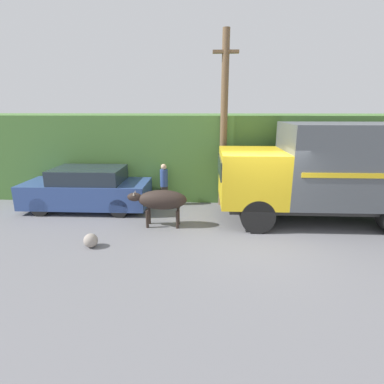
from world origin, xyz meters
The scene contains 8 objects.
ground_plane centered at (0.00, 0.00, 0.00)m, with size 60.00×60.00×0.00m, color slate.
hillside_embankment centered at (0.00, 5.90, 1.68)m, with size 32.00×5.25×3.36m.
cargo_truck centered at (2.39, 1.42, 1.74)m, with size 6.64×2.43×3.19m.
brown_cow centered at (-3.01, 0.77, 0.86)m, with size 1.87×0.62×1.18m.
parked_suv centered at (-5.95, 2.28, 0.76)m, with size 4.50×1.80×1.56m.
pedestrian_on_hill centered at (-3.21, 2.93, 0.90)m, with size 0.39×0.39×1.61m.
utility_pole centered at (-0.99, 3.09, 3.22)m, with size 0.90×0.26×6.24m.
roadside_rock centered at (-4.70, -0.82, 0.19)m, with size 0.38×0.38×0.38m.
Camera 1 is at (-1.63, -8.09, 3.62)m, focal length 28.00 mm.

